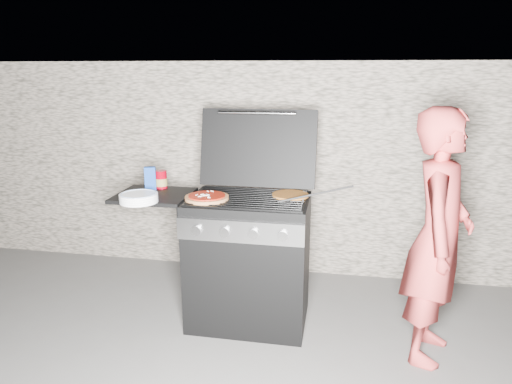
% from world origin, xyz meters
% --- Properties ---
extents(ground, '(50.00, 50.00, 0.00)m').
position_xyz_m(ground, '(0.00, 0.00, 0.00)').
color(ground, '#4F4D49').
extents(stone_wall, '(8.00, 0.35, 1.80)m').
position_xyz_m(stone_wall, '(0.00, 1.05, 0.90)').
color(stone_wall, tan).
rests_on(stone_wall, ground).
extents(gas_grill, '(1.34, 0.79, 0.91)m').
position_xyz_m(gas_grill, '(-0.25, 0.00, 0.46)').
color(gas_grill, black).
rests_on(gas_grill, ground).
extents(pizza_topped, '(0.35, 0.35, 0.03)m').
position_xyz_m(pizza_topped, '(-0.26, -0.09, 0.93)').
color(pizza_topped, gold).
rests_on(pizza_topped, gas_grill).
extents(pizza_plain, '(0.26, 0.26, 0.01)m').
position_xyz_m(pizza_plain, '(0.27, 0.09, 0.92)').
color(pizza_plain, orange).
rests_on(pizza_plain, gas_grill).
extents(sauce_jar, '(0.10, 0.10, 0.13)m').
position_xyz_m(sauce_jar, '(-0.68, 0.16, 0.97)').
color(sauce_jar, '#78000D').
rests_on(sauce_jar, gas_grill).
extents(blue_carton, '(0.09, 0.07, 0.17)m').
position_xyz_m(blue_carton, '(-0.73, 0.10, 0.99)').
color(blue_carton, navy).
rests_on(blue_carton, gas_grill).
extents(plate_stack, '(0.32, 0.32, 0.06)m').
position_xyz_m(plate_stack, '(-0.68, -0.21, 0.93)').
color(plate_stack, white).
rests_on(plate_stack, gas_grill).
extents(person, '(0.51, 0.64, 1.54)m').
position_xyz_m(person, '(1.18, -0.17, 0.77)').
color(person, '#B93736').
rests_on(person, ground).
extents(tongs, '(0.48, 0.17, 0.10)m').
position_xyz_m(tongs, '(0.44, 0.00, 0.96)').
color(tongs, black).
rests_on(tongs, gas_grill).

